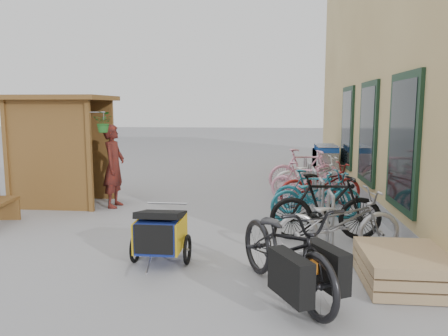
# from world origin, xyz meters

# --- Properties ---
(ground) EXTENTS (80.00, 80.00, 0.00)m
(ground) POSITION_xyz_m (0.00, 0.00, 0.00)
(ground) COLOR gray
(kiosk) EXTENTS (2.49, 1.65, 2.40)m
(kiosk) POSITION_xyz_m (-3.28, 2.47, 1.55)
(kiosk) COLOR brown
(kiosk) RESTS_ON ground
(bike_rack) EXTENTS (0.05, 5.35, 0.86)m
(bike_rack) POSITION_xyz_m (2.30, 2.40, 0.52)
(bike_rack) COLOR #A5A8AD
(bike_rack) RESTS_ON ground
(pallet_stack) EXTENTS (1.00, 1.20, 0.40)m
(pallet_stack) POSITION_xyz_m (3.00, -1.40, 0.21)
(pallet_stack) COLOR tan
(pallet_stack) RESTS_ON ground
(shopping_carts) EXTENTS (0.60, 2.02, 1.08)m
(shopping_carts) POSITION_xyz_m (3.00, 6.52, 0.63)
(shopping_carts) COLOR silver
(shopping_carts) RESTS_ON ground
(child_trailer) EXTENTS (0.79, 1.34, 0.79)m
(child_trailer) POSITION_xyz_m (-0.13, -0.95, 0.44)
(child_trailer) COLOR navy
(child_trailer) RESTS_ON ground
(cargo_bike) EXTENTS (1.61, 2.20, 1.10)m
(cargo_bike) POSITION_xyz_m (1.56, -1.84, 0.55)
(cargo_bike) COLOR black
(cargo_bike) RESTS_ON ground
(person_kiosk) EXTENTS (0.44, 0.66, 1.78)m
(person_kiosk) POSITION_xyz_m (-1.97, 2.33, 0.89)
(person_kiosk) COLOR maroon
(person_kiosk) RESTS_ON ground
(bike_0) EXTENTS (1.94, 0.99, 0.97)m
(bike_0) POSITION_xyz_m (2.37, -0.34, 0.49)
(bike_0) COLOR #A2A2A6
(bike_0) RESTS_ON ground
(bike_1) EXTENTS (1.86, 0.67, 1.09)m
(bike_1) POSITION_xyz_m (2.28, 0.35, 0.55)
(bike_1) COLOR black
(bike_1) RESTS_ON ground
(bike_2) EXTENTS (1.91, 1.09, 0.95)m
(bike_2) POSITION_xyz_m (2.26, 1.59, 0.47)
(bike_2) COLOR #206D80
(bike_2) RESTS_ON ground
(bike_3) EXTENTS (1.57, 0.66, 0.92)m
(bike_3) POSITION_xyz_m (2.22, 2.00, 0.46)
(bike_3) COLOR #206D80
(bike_3) RESTS_ON ground
(bike_4) EXTENTS (1.94, 1.11, 0.96)m
(bike_4) POSITION_xyz_m (2.47, 2.77, 0.48)
(bike_4) COLOR maroon
(bike_4) RESTS_ON ground
(bike_5) EXTENTS (1.57, 0.83, 0.91)m
(bike_5) POSITION_xyz_m (2.14, 3.28, 0.45)
(bike_5) COLOR #F49EB9
(bike_5) RESTS_ON ground
(bike_6) EXTENTS (1.95, 0.96, 0.98)m
(bike_6) POSITION_xyz_m (2.40, 3.93, 0.49)
(bike_6) COLOR silver
(bike_6) RESTS_ON ground
(bike_7) EXTENTS (1.91, 0.85, 1.11)m
(bike_7) POSITION_xyz_m (2.26, 4.43, 0.56)
(bike_7) COLOR #F49EB9
(bike_7) RESTS_ON ground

